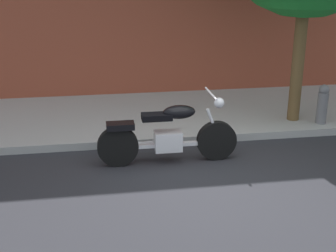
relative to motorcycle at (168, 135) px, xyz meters
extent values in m
plane|color=#28282D|center=(0.52, -0.69, -0.47)|extent=(60.00, 60.00, 0.00)
cube|color=#A2A2A2|center=(0.52, 2.23, -0.40)|extent=(18.69, 3.03, 0.14)
cylinder|color=black|center=(0.81, 0.00, -0.14)|extent=(0.66, 0.13, 0.66)
cylinder|color=black|center=(-0.81, -0.01, -0.14)|extent=(0.66, 0.13, 0.66)
cube|color=silver|center=(0.00, 0.00, -0.09)|extent=(0.44, 0.28, 0.32)
cube|color=silver|center=(0.00, 0.00, -0.16)|extent=(1.46, 0.08, 0.06)
ellipsoid|color=black|center=(0.18, 0.00, 0.39)|extent=(0.52, 0.26, 0.22)
cube|color=black|center=(-0.18, -0.01, 0.33)|extent=(0.48, 0.24, 0.10)
cube|color=black|center=(-0.76, -0.01, 0.21)|extent=(0.44, 0.24, 0.10)
cylinder|color=silver|center=(0.75, 0.00, 0.14)|extent=(0.27, 0.05, 0.58)
cylinder|color=silver|center=(0.69, 0.00, 0.67)|extent=(0.04, 0.70, 0.04)
sphere|color=silver|center=(0.83, 0.00, 0.51)|extent=(0.17, 0.17, 0.17)
cylinder|color=silver|center=(-0.25, 0.15, -0.19)|extent=(0.80, 0.09, 0.09)
cylinder|color=brown|center=(2.72, 1.35, 0.97)|extent=(0.23, 0.23, 2.88)
cylinder|color=slate|center=(3.16, 1.05, -0.09)|extent=(0.20, 0.20, 0.75)
sphere|color=slate|center=(3.16, 1.05, 0.34)|extent=(0.19, 0.19, 0.19)
camera|label=1|loc=(-1.11, -6.98, 2.70)|focal=50.41mm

